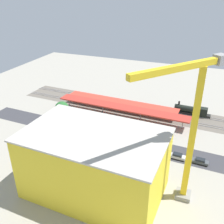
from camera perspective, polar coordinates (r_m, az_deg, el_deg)
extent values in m
plane|color=#9E998C|center=(88.95, 6.00, -5.78)|extent=(191.52, 191.52, 0.00)
cube|color=#665E54|center=(107.50, 9.19, 0.00)|extent=(120.22, 19.72, 0.01)
cube|color=#38383D|center=(85.92, 5.31, -7.02)|extent=(119.98, 14.21, 0.01)
cube|color=#9E9EA8|center=(110.94, 9.66, 0.94)|extent=(119.59, 5.34, 0.12)
cube|color=#9E9EA8|center=(109.66, 9.49, 0.64)|extent=(119.59, 5.34, 0.12)
cube|color=#9E9EA8|center=(105.19, 8.88, -0.48)|extent=(119.59, 5.34, 0.12)
cube|color=#9E9EA8|center=(103.93, 8.70, -0.81)|extent=(119.59, 5.34, 0.12)
cube|color=#B73328|center=(100.58, 2.02, 1.07)|extent=(53.22, 7.64, 0.49)
cylinder|color=slate|center=(96.33, 15.29, -2.61)|extent=(0.30, 0.30, 3.92)
cylinder|color=slate|center=(99.20, 6.26, -0.89)|extent=(0.30, 0.30, 3.92)
cylinder|color=slate|center=(104.44, -2.05, 0.73)|extent=(0.30, 0.30, 3.92)
cylinder|color=slate|center=(111.72, -9.43, 2.15)|extent=(0.30, 0.30, 3.92)
cube|color=#C63D2D|center=(106.60, 2.07, 2.31)|extent=(47.39, 6.88, 0.37)
cylinder|color=slate|center=(102.29, 13.16, -0.71)|extent=(0.30, 0.30, 3.52)
cylinder|color=slate|center=(107.40, 2.05, 1.36)|extent=(0.30, 0.30, 3.52)
cylinder|color=slate|center=(116.23, -7.72, 3.14)|extent=(0.30, 0.30, 3.52)
cube|color=black|center=(108.64, 17.23, -0.32)|extent=(14.19, 2.81, 1.00)
cylinder|color=black|center=(108.03, 16.61, 0.63)|extent=(11.38, 2.93, 2.44)
cube|color=black|center=(107.85, 19.52, -0.10)|extent=(2.94, 2.76, 3.62)
cylinder|color=black|center=(107.69, 14.58, 1.95)|extent=(0.70, 0.70, 1.40)
cube|color=black|center=(81.25, 18.81, -10.60)|extent=(4.03, 1.90, 0.30)
cube|color=#474C51|center=(80.96, 18.86, -10.31)|extent=(4.79, 2.01, 0.72)
cube|color=#1E2328|center=(80.58, 18.93, -9.93)|extent=(2.71, 1.68, 0.61)
cube|color=black|center=(81.41, 14.17, -9.81)|extent=(4.12, 1.98, 0.30)
cube|color=silver|center=(81.09, 14.21, -9.49)|extent=(4.89, 2.10, 0.81)
cube|color=#1E2328|center=(80.68, 14.27, -9.08)|extent=(2.77, 1.76, 0.61)
cube|color=black|center=(81.82, 9.91, -9.12)|extent=(4.03, 1.73, 0.30)
cube|color=navy|center=(81.51, 9.93, -8.82)|extent=(4.79, 1.80, 0.78)
cube|color=#1E2328|center=(81.11, 9.97, -8.41)|extent=(2.68, 1.58, 0.64)
cube|color=black|center=(82.50, 5.78, -8.49)|extent=(3.78, 2.08, 0.30)
cube|color=black|center=(82.18, 5.79, -8.17)|extent=(4.48, 2.21, 0.83)
cube|color=#1E2328|center=(81.79, 5.82, -7.76)|extent=(2.55, 1.84, 0.56)
cube|color=black|center=(84.16, 2.24, -7.58)|extent=(4.04, 1.83, 0.30)
cube|color=silver|center=(83.88, 2.25, -7.30)|extent=(4.81, 1.91, 0.70)
cube|color=#1E2328|center=(83.51, 2.26, -6.92)|extent=(2.70, 1.67, 0.63)
cube|color=black|center=(85.99, -1.48, -6.75)|extent=(3.67, 1.69, 0.30)
cube|color=black|center=(85.71, -1.48, -6.45)|extent=(4.37, 1.77, 0.76)
cube|color=#1E2328|center=(85.34, -1.49, -6.07)|extent=(2.45, 1.55, 0.60)
cube|color=black|center=(88.18, -5.14, -5.94)|extent=(3.90, 1.93, 0.30)
cube|color=navy|center=(87.88, -5.16, -5.63)|extent=(4.63, 2.05, 0.83)
cube|color=#1E2328|center=(87.51, -5.18, -5.23)|extent=(2.63, 1.71, 0.59)
cube|color=black|center=(90.15, -8.78, -5.38)|extent=(3.74, 1.80, 0.30)
cube|color=maroon|center=(89.89, -8.81, -5.11)|extent=(4.44, 1.90, 0.71)
cube|color=#1E2328|center=(89.57, -8.83, -4.77)|extent=(2.51, 1.61, 0.52)
cube|color=yellow|center=(63.83, -3.83, -11.37)|extent=(33.34, 21.55, 16.23)
cube|color=#B7B2A8|center=(59.12, -4.07, -4.98)|extent=(33.97, 22.17, 0.40)
cube|color=gray|center=(69.05, 15.38, -17.17)|extent=(3.60, 3.60, 1.20)
cube|color=yellow|center=(59.45, 17.20, -5.84)|extent=(1.40, 1.40, 33.21)
cube|color=yellow|center=(47.54, 13.92, 9.34)|extent=(13.48, 16.91, 1.20)
cube|color=gray|center=(56.20, 22.75, 10.66)|extent=(3.05, 3.12, 2.00)
cube|color=black|center=(79.04, 6.78, -10.22)|extent=(10.24, 3.38, 0.50)
cube|color=silver|center=(77.73, 7.65, -9.43)|extent=(7.97, 3.37, 2.92)
cube|color=maroon|center=(79.36, 4.21, -8.68)|extent=(2.58, 2.77, 2.27)
cube|color=black|center=(79.95, 1.53, -9.53)|extent=(8.60, 2.87, 0.50)
cube|color=silver|center=(78.54, 2.24, -8.66)|extent=(6.52, 2.90, 3.14)
cube|color=silver|center=(80.26, -0.53, -8.12)|extent=(2.31, 2.51, 2.36)
cylinder|color=brown|center=(100.45, -10.81, -1.06)|extent=(0.50, 0.50, 3.29)
sphere|color=#28662D|center=(98.90, -10.98, 0.76)|extent=(5.43, 5.43, 5.43)
cylinder|color=#333333|center=(82.25, -0.64, -5.90)|extent=(0.16, 0.16, 6.42)
cube|color=black|center=(80.35, -0.65, -3.69)|extent=(0.36, 0.36, 0.90)
sphere|color=yellow|center=(80.42, -0.80, -3.67)|extent=(0.20, 0.20, 0.20)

